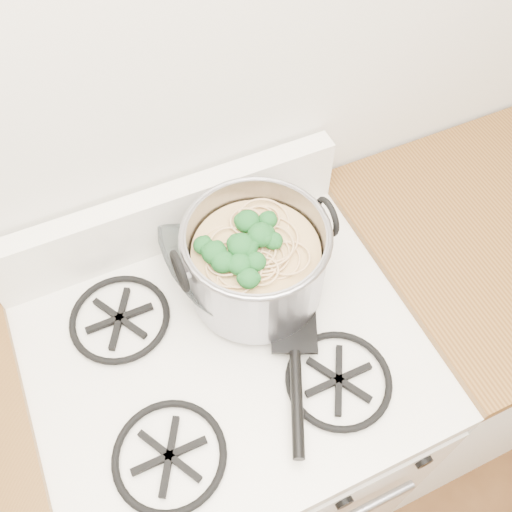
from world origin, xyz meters
The scene contains 6 objects.
gas_range centered at (0.00, 1.26, 0.44)m, with size 0.76×0.66×0.92m.
counter_left centered at (-0.51, 1.26, 0.46)m, with size 0.25×0.65×0.92m.
counter_right centered at (0.88, 1.26, 0.46)m, with size 1.00×0.65×0.92m.
stock_pot centered at (0.11, 1.36, 1.01)m, with size 0.31×0.28×0.19m.
spatula centered at (0.14, 1.24, 0.94)m, with size 0.29×0.31×0.02m, color black, non-canonical shape.
glass_bowl centered at (0.10, 1.43, 0.94)m, with size 0.12×0.12×0.03m, color white.
Camera 1 is at (-0.15, 0.80, 1.94)m, focal length 40.00 mm.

